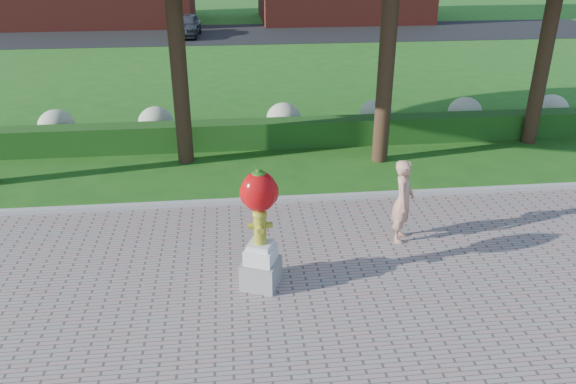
% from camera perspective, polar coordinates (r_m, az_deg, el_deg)
% --- Properties ---
extents(ground, '(100.00, 100.00, 0.00)m').
position_cam_1_polar(ground, '(10.89, -1.39, -8.11)').
color(ground, '#1E5715').
rests_on(ground, ground).
extents(curb, '(40.00, 0.18, 0.15)m').
position_cam_1_polar(curb, '(13.47, -2.50, -0.91)').
color(curb, '#ADADA5').
rests_on(curb, ground).
extents(lawn_hedge, '(24.00, 0.70, 0.80)m').
position_cam_1_polar(lawn_hedge, '(17.05, -3.45, 5.90)').
color(lawn_hedge, '#1B3F12').
rests_on(lawn_hedge, ground).
extents(hydrangea_row, '(20.10, 1.10, 0.99)m').
position_cam_1_polar(hydrangea_row, '(17.98, -1.81, 7.46)').
color(hydrangea_row, '#9AA57E').
rests_on(hydrangea_row, ground).
extents(street, '(50.00, 8.00, 0.02)m').
position_cam_1_polar(street, '(37.58, -5.23, 15.72)').
color(street, black).
rests_on(street, ground).
extents(hydrant_sculpture, '(0.82, 0.82, 2.31)m').
position_cam_1_polar(hydrant_sculpture, '(9.84, -2.86, -3.47)').
color(hydrant_sculpture, gray).
rests_on(hydrant_sculpture, walkway).
extents(woman, '(0.65, 0.76, 1.78)m').
position_cam_1_polar(woman, '(11.74, 11.61, -0.89)').
color(woman, tan).
rests_on(woman, walkway).
extents(parked_car, '(1.86, 4.06, 1.35)m').
position_cam_1_polar(parked_car, '(36.93, -10.31, 16.35)').
color(parked_car, '#3B3D42').
rests_on(parked_car, street).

